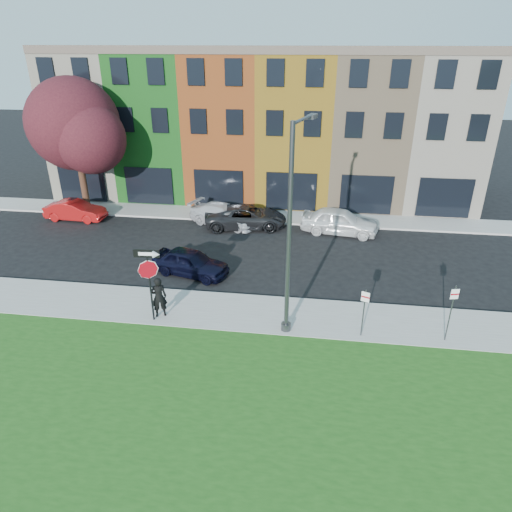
# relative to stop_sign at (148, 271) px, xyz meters

# --- Properties ---
(ground) EXTENTS (120.00, 120.00, 0.00)m
(ground) POSITION_rel_stop_sign_xyz_m (4.84, -1.88, -2.44)
(ground) COLOR black
(ground) RESTS_ON ground
(sidewalk_near) EXTENTS (40.00, 3.00, 0.12)m
(sidewalk_near) POSITION_rel_stop_sign_xyz_m (6.84, 1.12, -2.38)
(sidewalk_near) COLOR gray
(sidewalk_near) RESTS_ON ground
(sidewalk_far) EXTENTS (40.00, 2.40, 0.12)m
(sidewalk_far) POSITION_rel_stop_sign_xyz_m (1.84, 13.12, -2.38)
(sidewalk_far) COLOR gray
(sidewalk_far) RESTS_ON ground
(rowhouse_block) EXTENTS (30.00, 10.12, 10.00)m
(rowhouse_block) POSITION_rel_stop_sign_xyz_m (2.34, 19.30, 2.54)
(rowhouse_block) COLOR beige
(rowhouse_block) RESTS_ON ground
(stop_sign) EXTENTS (1.05, 0.12, 3.27)m
(stop_sign) POSITION_rel_stop_sign_xyz_m (0.00, 0.00, 0.00)
(stop_sign) COLOR black
(stop_sign) RESTS_ON sidewalk_near
(man) EXTENTS (1.00, 0.94, 1.84)m
(man) POSITION_rel_stop_sign_xyz_m (0.19, 0.34, -1.40)
(man) COLOR black
(man) RESTS_ON sidewalk_near
(sedan_near) EXTENTS (3.65, 4.80, 1.35)m
(sedan_near) POSITION_rel_stop_sign_xyz_m (0.42, 4.45, -1.77)
(sedan_near) COLOR black
(sedan_near) RESTS_ON ground
(parked_car_red) EXTENTS (1.68, 4.05, 1.30)m
(parked_car_red) POSITION_rel_stop_sign_xyz_m (-9.14, 10.96, -1.79)
(parked_car_red) COLOR #9C1111
(parked_car_red) RESTS_ON ground
(parked_car_silver) EXTENTS (4.94, 5.88, 1.35)m
(parked_car_silver) POSITION_rel_stop_sign_xyz_m (0.76, 11.41, -1.77)
(parked_car_silver) COLOR silver
(parked_car_silver) RESTS_ON ground
(parked_car_dark) EXTENTS (4.04, 5.90, 1.43)m
(parked_car_dark) POSITION_rel_stop_sign_xyz_m (2.20, 11.18, -1.73)
(parked_car_dark) COLOR black
(parked_car_dark) RESTS_ON ground
(parked_car_white) EXTENTS (3.19, 5.19, 1.59)m
(parked_car_white) POSITION_rel_stop_sign_xyz_m (8.05, 10.97, -1.65)
(parked_car_white) COLOR silver
(parked_car_white) RESTS_ON ground
(street_lamp) EXTENTS (1.00, 2.51, 8.32)m
(street_lamp) POSITION_rel_stop_sign_xyz_m (5.67, 0.21, 1.87)
(street_lamp) COLOR #434447
(street_lamp) RESTS_ON sidewalk_near
(parking_sign_a) EXTENTS (0.31, 0.15, 2.09)m
(parking_sign_a) POSITION_rel_stop_sign_xyz_m (8.63, 0.03, -1.01)
(parking_sign_a) COLOR #434447
(parking_sign_a) RESTS_ON sidewalk_near
(parking_sign_b) EXTENTS (0.32, 0.12, 2.44)m
(parking_sign_b) POSITION_rel_stop_sign_xyz_m (11.91, 0.17, -0.82)
(parking_sign_b) COLOR #434447
(parking_sign_b) RESTS_ON sidewalk_near
(tree_purple) EXTENTS (6.95, 6.09, 8.76)m
(tree_purple) POSITION_rel_stop_sign_xyz_m (-8.89, 12.37, 3.38)
(tree_purple) COLOR black
(tree_purple) RESTS_ON sidewalk_far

